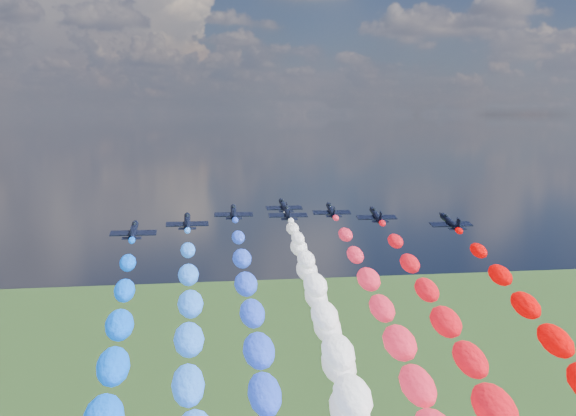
{
  "coord_description": "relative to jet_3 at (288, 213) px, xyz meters",
  "views": [
    {
      "loc": [
        -19.29,
        -125.56,
        128.51
      ],
      "look_at": [
        0.0,
        4.0,
        110.8
      ],
      "focal_mm": 43.08,
      "sensor_mm": 36.0,
      "label": 1
    }
  ],
  "objects": [
    {
      "name": "jet_0",
      "position": [
        -29.28,
        -17.03,
        0.0
      ],
      "size": [
        8.07,
        10.9,
        4.33
      ],
      "primitive_type": null,
      "rotation": [
        0.2,
        0.0,
        -0.03
      ],
      "color": "black"
    },
    {
      "name": "jet_1",
      "position": [
        -20.12,
        -8.42,
        0.0
      ],
      "size": [
        7.89,
        10.77,
        4.33
      ],
      "primitive_type": null,
      "rotation": [
        0.2,
        0.0,
        -0.01
      ],
      "color": "black"
    },
    {
      "name": "jet_2",
      "position": [
        -10.74,
        2.63,
        0.0
      ],
      "size": [
        8.4,
        11.14,
        4.33
      ],
      "primitive_type": null,
      "rotation": [
        0.2,
        0.0,
        -0.06
      ],
      "color": "black"
    },
    {
      "name": "jet_3",
      "position": [
        0.0,
        0.0,
        0.0
      ],
      "size": [
        8.33,
        11.08,
        4.33
      ],
      "primitive_type": null,
      "rotation": [
        0.2,
        0.0,
        -0.05
      ],
      "color": "black"
    },
    {
      "name": "jet_4",
      "position": [
        0.76,
        11.04,
        0.0
      ],
      "size": [
        8.01,
        10.86,
        4.33
      ],
      "primitive_type": null,
      "rotation": [
        0.2,
        0.0,
        0.02
      ],
      "color": "black"
    },
    {
      "name": "trail_4",
      "position": [
        0.76,
        -48.27,
        -19.85
      ],
      "size": [
        6.46,
        116.4,
        44.41
      ],
      "primitive_type": null,
      "color": "white"
    },
    {
      "name": "jet_5",
      "position": [
        9.53,
        2.58,
        0.0
      ],
      "size": [
        8.33,
        11.08,
        4.33
      ],
      "primitive_type": null,
      "rotation": [
        0.2,
        0.0,
        -0.05
      ],
      "color": "black"
    },
    {
      "name": "jet_6",
      "position": [
        16.88,
        -5.48,
        0.0
      ],
      "size": [
        8.23,
        11.01,
        4.33
      ],
      "primitive_type": null,
      "rotation": [
        0.2,
        0.0,
        -0.04
      ],
      "color": "black"
    },
    {
      "name": "jet_7",
      "position": [
        28.04,
        -15.94,
        0.0
      ],
      "size": [
        8.06,
        10.9,
        4.33
      ],
      "primitive_type": null,
      "rotation": [
        0.2,
        0.0,
        0.03
      ],
      "color": "black"
    }
  ]
}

